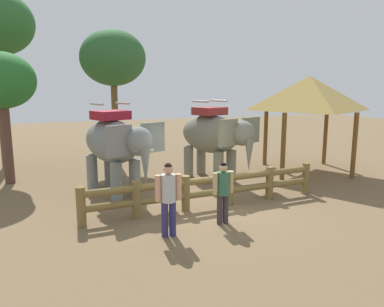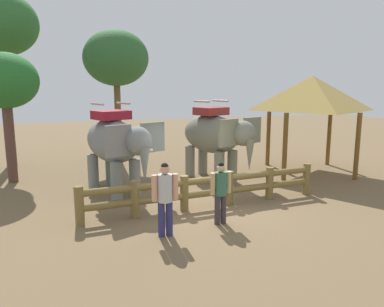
{
  "view_description": "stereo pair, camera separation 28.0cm",
  "coord_description": "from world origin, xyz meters",
  "px_view_note": "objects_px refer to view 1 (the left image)",
  "views": [
    {
      "loc": [
        -4.03,
        -9.6,
        3.58
      ],
      "look_at": [
        0.0,
        1.61,
        1.4
      ],
      "focal_mm": 34.52,
      "sensor_mm": 36.0,
      "label": 1
    },
    {
      "loc": [
        -3.77,
        -9.69,
        3.58
      ],
      "look_at": [
        0.0,
        1.61,
        1.4
      ],
      "focal_mm": 34.52,
      "sensor_mm": 36.0,
      "label": 2
    }
  ],
  "objects_px": {
    "tree_far_left": "(113,59)",
    "tree_far_right": "(1,82)",
    "thatched_shelter": "(309,94)",
    "tourist_woman_in_black": "(168,194)",
    "log_fence": "(208,188)",
    "elephant_center": "(214,136)",
    "elephant_near_left": "(115,144)",
    "tourist_man_in_blue": "(223,189)"
  },
  "relations": [
    {
      "from": "tree_far_left",
      "to": "tree_far_right",
      "type": "xyz_separation_m",
      "value": [
        -4.27,
        -2.14,
        -1.06
      ]
    },
    {
      "from": "tree_far_left",
      "to": "tree_far_right",
      "type": "relative_size",
      "value": 1.26
    },
    {
      "from": "thatched_shelter",
      "to": "tourist_woman_in_black",
      "type": "bearing_deg",
      "value": -147.49
    },
    {
      "from": "log_fence",
      "to": "tree_far_left",
      "type": "relative_size",
      "value": 1.24
    },
    {
      "from": "elephant_center",
      "to": "thatched_shelter",
      "type": "distance_m",
      "value": 4.57
    },
    {
      "from": "elephant_near_left",
      "to": "elephant_center",
      "type": "distance_m",
      "value": 3.84
    },
    {
      "from": "thatched_shelter",
      "to": "tree_far_left",
      "type": "bearing_deg",
      "value": 150.35
    },
    {
      "from": "elephant_near_left",
      "to": "tourist_woman_in_black",
      "type": "bearing_deg",
      "value": -80.6
    },
    {
      "from": "tourist_woman_in_black",
      "to": "elephant_near_left",
      "type": "bearing_deg",
      "value": 99.4
    },
    {
      "from": "tourist_man_in_blue",
      "to": "tree_far_right",
      "type": "distance_m",
      "value": 9.1
    },
    {
      "from": "elephant_center",
      "to": "thatched_shelter",
      "type": "height_order",
      "value": "thatched_shelter"
    },
    {
      "from": "log_fence",
      "to": "elephant_center",
      "type": "height_order",
      "value": "elephant_center"
    },
    {
      "from": "tourist_woman_in_black",
      "to": "tourist_man_in_blue",
      "type": "relative_size",
      "value": 1.1
    },
    {
      "from": "log_fence",
      "to": "tourist_man_in_blue",
      "type": "height_order",
      "value": "tourist_man_in_blue"
    },
    {
      "from": "tourist_man_in_blue",
      "to": "thatched_shelter",
      "type": "bearing_deg",
      "value": 36.98
    },
    {
      "from": "thatched_shelter",
      "to": "tree_far_right",
      "type": "distance_m",
      "value": 11.82
    },
    {
      "from": "elephant_near_left",
      "to": "tourist_man_in_blue",
      "type": "relative_size",
      "value": 2.2
    },
    {
      "from": "log_fence",
      "to": "elephant_near_left",
      "type": "bearing_deg",
      "value": 135.4
    },
    {
      "from": "elephant_near_left",
      "to": "thatched_shelter",
      "type": "bearing_deg",
      "value": 5.37
    },
    {
      "from": "tourist_man_in_blue",
      "to": "tree_far_right",
      "type": "xyz_separation_m",
      "value": [
        -5.77,
        6.47,
        2.76
      ]
    },
    {
      "from": "thatched_shelter",
      "to": "tree_far_left",
      "type": "height_order",
      "value": "tree_far_left"
    },
    {
      "from": "tourist_man_in_blue",
      "to": "thatched_shelter",
      "type": "relative_size",
      "value": 0.35
    },
    {
      "from": "thatched_shelter",
      "to": "tree_far_left",
      "type": "xyz_separation_m",
      "value": [
        -7.36,
        4.19,
        1.51
      ]
    },
    {
      "from": "elephant_center",
      "to": "elephant_near_left",
      "type": "bearing_deg",
      "value": -170.39
    },
    {
      "from": "tourist_man_in_blue",
      "to": "tree_far_right",
      "type": "bearing_deg",
      "value": 131.75
    },
    {
      "from": "tree_far_right",
      "to": "tourist_woman_in_black",
      "type": "bearing_deg",
      "value": -58.26
    },
    {
      "from": "tourist_woman_in_black",
      "to": "tree_far_left",
      "type": "bearing_deg",
      "value": 89.54
    },
    {
      "from": "log_fence",
      "to": "tourist_woman_in_black",
      "type": "xyz_separation_m",
      "value": [
        -1.7,
        -1.65,
        0.44
      ]
    },
    {
      "from": "tree_far_left",
      "to": "elephant_center",
      "type": "bearing_deg",
      "value": -54.63
    },
    {
      "from": "thatched_shelter",
      "to": "tourist_man_in_blue",
      "type": "bearing_deg",
      "value": -143.02
    },
    {
      "from": "elephant_near_left",
      "to": "tourist_man_in_blue",
      "type": "height_order",
      "value": "elephant_near_left"
    },
    {
      "from": "elephant_near_left",
      "to": "tree_far_right",
      "type": "height_order",
      "value": "tree_far_right"
    },
    {
      "from": "elephant_near_left",
      "to": "log_fence",
      "type": "bearing_deg",
      "value": -44.6
    },
    {
      "from": "tourist_man_in_blue",
      "to": "tourist_woman_in_black",
      "type": "bearing_deg",
      "value": -168.37
    },
    {
      "from": "elephant_center",
      "to": "thatched_shelter",
      "type": "relative_size",
      "value": 0.77
    },
    {
      "from": "elephant_center",
      "to": "log_fence",
      "type": "bearing_deg",
      "value": -115.68
    },
    {
      "from": "tourist_man_in_blue",
      "to": "elephant_near_left",
      "type": "bearing_deg",
      "value": 121.39
    },
    {
      "from": "tourist_man_in_blue",
      "to": "tree_far_left",
      "type": "height_order",
      "value": "tree_far_left"
    },
    {
      "from": "elephant_center",
      "to": "tree_far_left",
      "type": "height_order",
      "value": "tree_far_left"
    },
    {
      "from": "log_fence",
      "to": "thatched_shelter",
      "type": "xyz_separation_m",
      "value": [
        5.73,
        3.09,
        2.67
      ]
    },
    {
      "from": "tourist_woman_in_black",
      "to": "tree_far_right",
      "type": "height_order",
      "value": "tree_far_right"
    },
    {
      "from": "log_fence",
      "to": "tourist_man_in_blue",
      "type": "bearing_deg",
      "value": -95.73
    }
  ]
}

